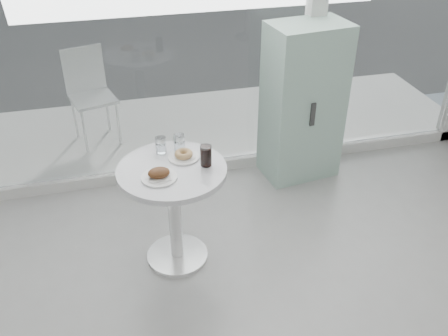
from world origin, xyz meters
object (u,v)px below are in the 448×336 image
object	(u,v)px
water_tumbler_a	(161,146)
plate_fritter	(160,174)
patio_chair	(90,90)
plate_donut	(184,155)
mint_cabinet	(303,103)
cola_glass	(206,156)
main_table	(174,196)
water_tumbler_b	(180,144)

from	to	relation	value
water_tumbler_a	plate_fritter	bearing A→B (deg)	-99.68
patio_chair	plate_donut	distance (m)	1.89
mint_cabinet	cola_glass	xyz separation A→B (m)	(-1.04, -0.90, 0.15)
main_table	water_tumbler_b	bearing A→B (deg)	66.40
patio_chair	water_tumbler_a	size ratio (longest dim) A/B	7.91
mint_cabinet	water_tumbler_a	world-z (taller)	mint_cabinet
patio_chair	cola_glass	size ratio (longest dim) A/B	6.34
cola_glass	main_table	bearing A→B (deg)	175.87
mint_cabinet	water_tumbler_a	xyz separation A→B (m)	(-1.30, -0.67, 0.14)
main_table	water_tumbler_a	distance (m)	0.35
patio_chair	plate_donut	xyz separation A→B (m)	(0.61, -1.78, 0.22)
plate_fritter	water_tumbler_b	bearing A→B (deg)	58.99
patio_chair	cola_glass	bearing A→B (deg)	-84.54
water_tumbler_a	mint_cabinet	bearing A→B (deg)	27.12
main_table	cola_glass	bearing A→B (deg)	-4.13
patio_chair	plate_donut	bearing A→B (deg)	-86.78
cola_glass	patio_chair	bearing A→B (deg)	111.09
patio_chair	water_tumbler_a	world-z (taller)	patio_chair
plate_donut	main_table	bearing A→B (deg)	-132.87
mint_cabinet	plate_donut	size ratio (longest dim) A/B	6.53
water_tumbler_a	patio_chair	bearing A→B (deg)	105.75
water_tumbler_a	cola_glass	distance (m)	0.35
main_table	patio_chair	bearing A→B (deg)	105.09
main_table	water_tumbler_a	world-z (taller)	water_tumbler_a
patio_chair	water_tumbler_b	size ratio (longest dim) A/B	7.39
plate_donut	cola_glass	world-z (taller)	cola_glass
water_tumbler_a	water_tumbler_b	size ratio (longest dim) A/B	0.93
main_table	plate_donut	size ratio (longest dim) A/B	3.68
mint_cabinet	water_tumbler_b	world-z (taller)	mint_cabinet
plate_fritter	patio_chair	bearing A→B (deg)	101.94
plate_fritter	cola_glass	distance (m)	0.33
main_table	plate_fritter	world-z (taller)	plate_fritter
mint_cabinet	patio_chair	distance (m)	2.04
mint_cabinet	cola_glass	distance (m)	1.38
patio_chair	main_table	bearing A→B (deg)	-90.54
main_table	water_tumbler_b	world-z (taller)	water_tumbler_b
plate_fritter	cola_glass	world-z (taller)	cola_glass
main_table	patio_chair	xyz separation A→B (m)	(-0.51, 1.88, 0.02)
plate_donut	water_tumbler_b	distance (m)	0.10
mint_cabinet	patio_chair	xyz separation A→B (m)	(-1.77, 1.00, -0.12)
patio_chair	plate_fritter	bearing A→B (deg)	-93.69
main_table	water_tumbler_b	distance (m)	0.35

